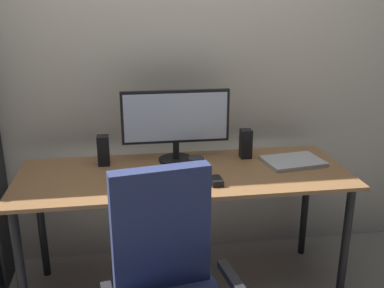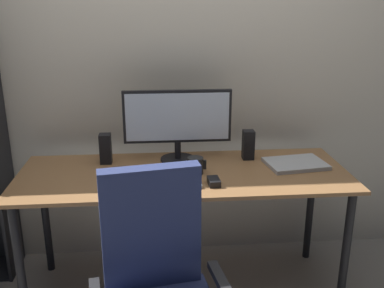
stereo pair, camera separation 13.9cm
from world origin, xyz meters
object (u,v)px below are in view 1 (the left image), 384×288
object	(u,v)px
keyboard	(175,184)
speaker_left	(103,150)
desk	(184,186)
speaker_right	(246,144)
monitor	(176,121)
coffee_mug	(196,165)
mouse	(216,181)
laptop	(293,161)

from	to	relation	value
keyboard	speaker_left	distance (m)	0.51
desk	speaker_right	distance (m)	0.46
keyboard	speaker_right	bearing A→B (deg)	40.14
speaker_left	keyboard	bearing A→B (deg)	-43.76
monitor	coffee_mug	distance (m)	0.30
keyboard	coffee_mug	size ratio (longest dim) A/B	2.87
desk	monitor	world-z (taller)	monitor
speaker_right	keyboard	bearing A→B (deg)	-142.57
coffee_mug	speaker_right	size ratio (longest dim) A/B	0.60
coffee_mug	desk	bearing A→B (deg)	160.13
mouse	laptop	xyz separation A→B (m)	(0.49, 0.23, -0.01)
mouse	desk	bearing A→B (deg)	124.45
coffee_mug	speaker_right	xyz separation A→B (m)	(0.33, 0.20, 0.04)
keyboard	speaker_right	xyz separation A→B (m)	(0.45, 0.35, 0.08)
monitor	desk	bearing A→B (deg)	-83.64
mouse	laptop	world-z (taller)	mouse
desk	monitor	bearing A→B (deg)	96.36
coffee_mug	laptop	world-z (taller)	coffee_mug
desk	keyboard	xyz separation A→B (m)	(-0.07, -0.17, 0.09)
mouse	coffee_mug	xyz separation A→B (m)	(-0.08, 0.16, 0.03)
monitor	speaker_left	distance (m)	0.44
laptop	speaker_right	xyz separation A→B (m)	(-0.24, 0.13, 0.07)
laptop	speaker_right	bearing A→B (deg)	143.22
desk	mouse	xyz separation A→B (m)	(0.14, -0.18, 0.10)
monitor	laptop	bearing A→B (deg)	-12.31
desk	coffee_mug	size ratio (longest dim) A/B	17.54
laptop	desk	bearing A→B (deg)	176.35
desk	speaker_left	xyz separation A→B (m)	(-0.43, 0.18, 0.17)
mouse	speaker_right	xyz separation A→B (m)	(0.25, 0.36, 0.07)
speaker_left	monitor	bearing A→B (deg)	1.11
keyboard	mouse	bearing A→B (deg)	-0.63
monitor	keyboard	world-z (taller)	monitor
coffee_mug	speaker_right	bearing A→B (deg)	31.96
keyboard	speaker_left	world-z (taller)	speaker_left
monitor	speaker_left	size ratio (longest dim) A/B	3.58
desk	laptop	world-z (taller)	laptop
speaker_right	coffee_mug	bearing A→B (deg)	-148.04
monitor	laptop	size ratio (longest dim) A/B	1.90
speaker_left	speaker_right	xyz separation A→B (m)	(0.82, 0.00, 0.00)
desk	mouse	world-z (taller)	mouse
keyboard	coffee_mug	xyz separation A→B (m)	(0.13, 0.14, 0.04)
mouse	speaker_left	size ratio (longest dim) A/B	0.56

